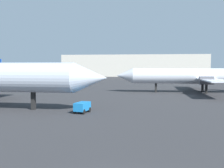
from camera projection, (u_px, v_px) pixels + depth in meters
airplane_on_taxiway at (199, 76)px, 58.47m from camera, size 34.79×27.92×9.98m
airplane_distant at (20, 76)px, 90.08m from camera, size 26.24×22.36×7.98m
baggage_cart at (82, 107)px, 34.06m from camera, size 1.74×2.59×1.30m
terminal_building at (135, 66)px, 150.67m from camera, size 74.27×27.58×11.13m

